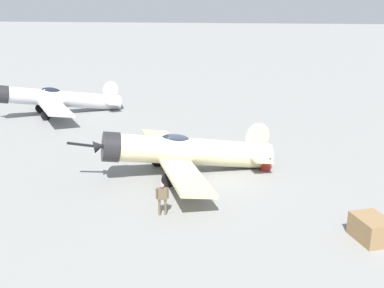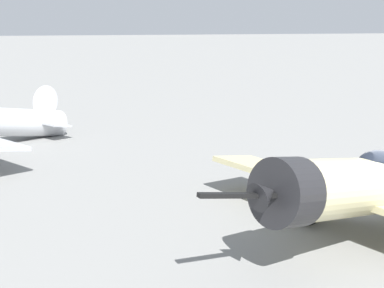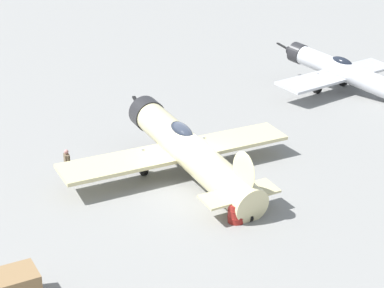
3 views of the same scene
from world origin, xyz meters
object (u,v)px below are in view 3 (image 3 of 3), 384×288
at_px(airplane_foreground, 186,149).
at_px(fuel_drum, 236,213).
at_px(ground_crew_mechanic, 67,162).
at_px(airplane_mid_apron, 347,73).

xyz_separation_m(airplane_foreground, fuel_drum, (4.72, 1.46, -0.98)).
bearing_deg(fuel_drum, ground_crew_mechanic, -124.53).
relative_size(ground_crew_mechanic, fuel_drum, 1.97).
distance_m(airplane_foreground, airplane_mid_apron, 18.69).
distance_m(airplane_foreground, fuel_drum, 5.04).
xyz_separation_m(airplane_mid_apron, fuel_drum, (18.28, -11.40, -1.05)).
height_order(airplane_foreground, airplane_mid_apron, airplane_mid_apron).
bearing_deg(airplane_mid_apron, fuel_drum, 113.05).
relative_size(airplane_mid_apron, ground_crew_mechanic, 7.01).
distance_m(airplane_foreground, ground_crew_mechanic, 5.48).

